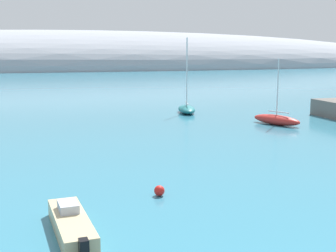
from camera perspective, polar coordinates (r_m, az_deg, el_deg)
name	(u,v)px	position (r m, az deg, el deg)	size (l,w,h in m)	color
distant_ridge	(79,68)	(213.91, -11.16, 7.18)	(377.22, 86.28, 33.79)	#999EA8
sailboat_red_near_shore	(276,119)	(50.98, 13.45, 0.80)	(3.91, 6.09, 7.17)	red
sailboat_teal_mid_mooring	(187,109)	(58.91, 2.35, 2.20)	(3.03, 5.86, 9.63)	#1E6B70
motorboat_sand_foreground	(71,224)	(21.07, -12.04, -11.95)	(1.86, 6.01, 1.19)	#C6B284
mooring_buoy_red	(159,191)	(25.67, -1.09, -8.12)	(0.59, 0.59, 0.59)	red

